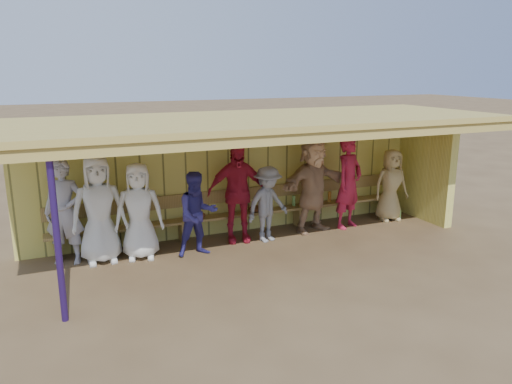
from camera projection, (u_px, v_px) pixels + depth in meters
ground at (263, 250)px, 9.43m from camera, size 90.00×90.00×0.00m
player_a at (64, 212)px, 8.61m from camera, size 0.79×0.66×1.85m
player_b at (139, 211)px, 8.84m from camera, size 0.95×0.72×1.75m
player_c at (197, 214)px, 9.01m from camera, size 0.77×0.61×1.56m
player_d at (237, 193)px, 9.71m from camera, size 1.22×0.68×1.97m
player_e at (268, 204)px, 9.76m from camera, size 1.09×0.82×1.51m
player_f at (313, 185)px, 10.32m from camera, size 1.93×1.00×1.99m
player_g at (349, 182)px, 10.57m from camera, size 0.85×0.71×1.97m
player_h at (391, 185)px, 11.13m from camera, size 0.86×0.63×1.61m
player_extra at (99, 210)px, 8.64m from camera, size 0.94×0.61×1.91m
dugout_structure at (267, 154)px, 9.79m from camera, size 8.80×3.20×2.50m
bench at (241, 208)px, 10.30m from camera, size 7.60×0.34×0.93m
dugout_equipment at (220, 215)px, 9.99m from camera, size 7.39×0.62×0.80m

